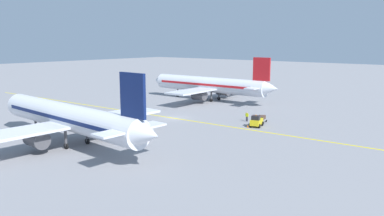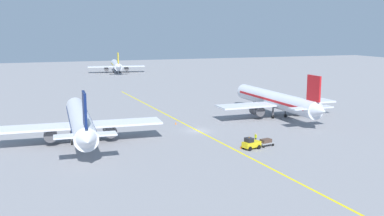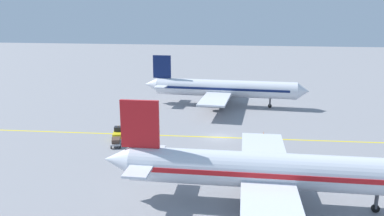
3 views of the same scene
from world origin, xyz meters
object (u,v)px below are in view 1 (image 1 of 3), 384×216
Objects in this scene: baggage_tug_white at (256,121)px; traffic_cone_mid_apron at (248,126)px; baggage_cart_trailing at (261,119)px; airplane_at_gate at (69,118)px; traffic_cone_near_nose at (138,114)px; airplane_adjacent_stand at (210,85)px; ground_crew_worker at (247,116)px.

baggage_tug_white is 1.74m from traffic_cone_mid_apron.
baggage_tug_white is at bearing -28.05° from traffic_cone_mid_apron.
airplane_at_gate is at bearing 155.38° from baggage_cart_trailing.
airplane_at_gate is 21.94m from traffic_cone_near_nose.
traffic_cone_near_nose is at bearing -179.03° from airplane_adjacent_stand.
ground_crew_worker is 20.92m from traffic_cone_near_nose.
baggage_tug_white is at bearing -127.62° from airplane_adjacent_stand.
traffic_cone_mid_apron is at bearing 151.95° from baggage_tug_white.
airplane_adjacent_stand is 12.36× the size of baggage_cart_trailing.
airplane_adjacent_stand is 21.12× the size of ground_crew_worker.
baggage_tug_white is at bearing -75.41° from traffic_cone_near_nose.
traffic_cone_near_nose is at bearing 22.78° from airplane_at_gate.
baggage_tug_white is 5.97× the size of traffic_cone_mid_apron.
airplane_at_gate is 64.54× the size of traffic_cone_near_nose.
airplane_at_gate is 30.54m from ground_crew_worker.
airplane_at_gate is at bearing 151.31° from baggage_tug_white.
ground_crew_worker is at bearing -66.09° from traffic_cone_near_nose.
baggage_cart_trailing is at bearing -24.62° from airplane_at_gate.
ground_crew_worker is at bearing 33.26° from traffic_cone_mid_apron.
baggage_tug_white is 4.30m from ground_crew_worker.
airplane_adjacent_stand reaches higher than traffic_cone_mid_apron.
airplane_at_gate is 28.05m from traffic_cone_mid_apron.
traffic_cone_near_nose is at bearing 112.65° from baggage_cart_trailing.
traffic_cone_mid_apron is (-4.04, -2.65, -0.63)m from ground_crew_worker.
airplane_adjacent_stand reaches higher than baggage_cart_trailing.
airplane_adjacent_stand is 29.46m from traffic_cone_mid_apron.
airplane_at_gate is 29.59m from baggage_tug_white.
baggage_cart_trailing is (-14.48, -22.09, -2.95)m from airplane_adjacent_stand.
baggage_tug_white reaches higher than ground_crew_worker.
baggage_cart_trailing is 4.65m from traffic_cone_mid_apron.
airplane_adjacent_stand is 10.81× the size of baggage_tug_white.
ground_crew_worker is at bearing -127.65° from airplane_adjacent_stand.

